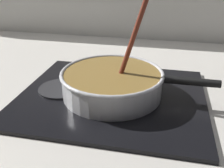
% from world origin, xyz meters
% --- Properties ---
extents(ground, '(2.40, 1.60, 0.04)m').
position_xyz_m(ground, '(0.00, 0.00, -0.02)').
color(ground, beige).
extents(hob_plate, '(0.56, 0.48, 0.01)m').
position_xyz_m(hob_plate, '(0.12, 0.11, 0.01)').
color(hob_plate, black).
rests_on(hob_plate, ground).
extents(burner_ring, '(0.18, 0.18, 0.01)m').
position_xyz_m(burner_ring, '(0.12, 0.11, 0.02)').
color(burner_ring, '#592D0C').
rests_on(burner_ring, hob_plate).
extents(spare_burner, '(0.14, 0.14, 0.01)m').
position_xyz_m(spare_burner, '(-0.04, 0.11, 0.01)').
color(spare_burner, '#262628').
rests_on(spare_burner, hob_plate).
extents(cooking_pan, '(0.46, 0.31, 0.29)m').
position_xyz_m(cooking_pan, '(0.12, 0.11, 0.05)').
color(cooking_pan, silver).
rests_on(cooking_pan, hob_plate).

